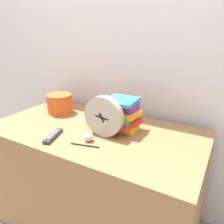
# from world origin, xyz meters

# --- Properties ---
(wall_back) EXTENTS (6.00, 0.04, 2.40)m
(wall_back) POSITION_xyz_m (0.00, 0.76, 1.20)
(wall_back) COLOR silver
(wall_back) RESTS_ON ground_plane
(desk) EXTENTS (1.32, 0.69, 0.75)m
(desk) POSITION_xyz_m (0.00, 0.35, 0.38)
(desk) COLOR olive
(desk) RESTS_ON ground_plane
(desk_clock) EXTENTS (0.24, 0.05, 0.24)m
(desk_clock) POSITION_xyz_m (0.09, 0.30, 0.87)
(desk_clock) COLOR #B7B2A8
(desk_clock) RESTS_ON desk
(book_stack) EXTENTS (0.27, 0.22, 0.20)m
(book_stack) POSITION_xyz_m (0.14, 0.43, 0.85)
(book_stack) COLOR yellow
(book_stack) RESTS_ON desk
(basket) EXTENTS (0.19, 0.19, 0.14)m
(basket) POSITION_xyz_m (-0.39, 0.47, 0.83)
(basket) COLOR #E05623
(basket) RESTS_ON desk
(tv_remote) EXTENTS (0.09, 0.18, 0.02)m
(tv_remote) POSITION_xyz_m (-0.14, 0.14, 0.76)
(tv_remote) COLOR #333338
(tv_remote) RESTS_ON desk
(crumpled_paper_ball) EXTENTS (0.05, 0.05, 0.05)m
(crumpled_paper_ball) POSITION_xyz_m (0.06, 0.20, 0.78)
(crumpled_paper_ball) COLOR white
(crumpled_paper_ball) RESTS_ON desk
(pen) EXTENTS (0.16, 0.04, 0.01)m
(pen) POSITION_xyz_m (0.07, 0.15, 0.76)
(pen) COLOR black
(pen) RESTS_ON desk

